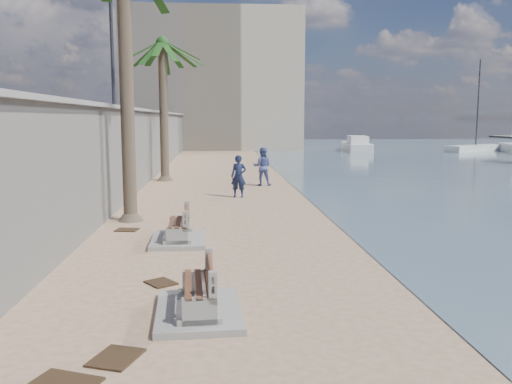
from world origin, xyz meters
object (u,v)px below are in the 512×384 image
bench_near (199,293)px  bench_far (178,228)px  person_a (239,173)px  sailboat_west (476,148)px  person_b (262,164)px  yacht_far (356,147)px  palm_back (162,45)px

bench_near → bench_far: bearing=97.5°
person_a → sailboat_west: bearing=61.9°
bench_near → person_b: size_ratio=1.03×
person_a → person_b: (1.28, 3.86, 0.02)m
bench_near → yacht_far: size_ratio=0.27×
person_b → bench_far: bearing=83.3°
person_a → sailboat_west: size_ratio=0.22×
person_b → bench_near: bearing=90.2°
palm_back → person_a: palm_back is taller
bench_near → yacht_far: yacht_far is taller
bench_far → palm_back: bearing=96.8°
palm_back → sailboat_west: size_ratio=0.88×
bench_far → person_a: (1.85, 7.86, 0.61)m
person_b → yacht_far: size_ratio=0.26×
person_b → sailboat_west: sailboat_west is taller
person_a → yacht_far: size_ratio=0.26×
bench_far → person_b: (3.13, 11.72, 0.63)m
bench_near → person_b: bearing=81.9°
bench_far → sailboat_west: (26.05, 37.32, -0.06)m
bench_near → sailboat_west: sailboat_west is taller
person_a → person_b: bearing=83.0°
yacht_far → sailboat_west: (11.40, -1.58, -0.04)m
bench_far → person_a: person_a is taller
bench_near → palm_back: palm_back is taller
yacht_far → sailboat_west: sailboat_west is taller
palm_back → person_b: palm_back is taller
bench_near → bench_far: 5.33m
person_a → yacht_far: person_a is taller
person_a → yacht_far: 33.57m
bench_far → person_b: bearing=75.1°
palm_back → person_a: 9.22m
bench_near → bench_far: (-0.70, 5.29, 0.00)m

